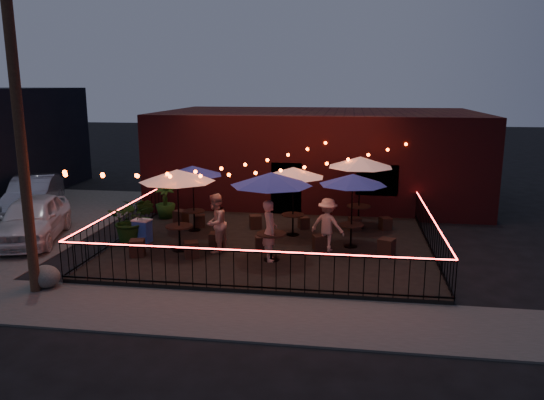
{
  "coord_description": "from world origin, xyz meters",
  "views": [
    {
      "loc": [
        2.43,
        -14.29,
        5.21
      ],
      "look_at": [
        -0.06,
        2.54,
        1.47
      ],
      "focal_mm": 35.0,
      "sensor_mm": 36.0,
      "label": 1
    }
  ],
  "objects": [
    {
      "name": "ground",
      "position": [
        0.0,
        0.0,
        0.0
      ],
      "size": [
        110.0,
        110.0,
        0.0
      ],
      "primitive_type": "plane",
      "color": "black",
      "rests_on": "ground"
    },
    {
      "name": "patio",
      "position": [
        0.0,
        2.0,
        0.07
      ],
      "size": [
        10.0,
        8.0,
        0.15
      ],
      "primitive_type": "cube",
      "color": "black",
      "rests_on": "ground"
    },
    {
      "name": "sidewalk",
      "position": [
        0.0,
        -3.25,
        0.03
      ],
      "size": [
        18.0,
        2.5,
        0.05
      ],
      "primitive_type": "cube",
      "color": "#3C3B38",
      "rests_on": "ground"
    },
    {
      "name": "brick_building",
      "position": [
        1.0,
        9.99,
        2.0
      ],
      "size": [
        14.0,
        8.0,
        4.0
      ],
      "color": "#3C1012",
      "rests_on": "ground"
    },
    {
      "name": "utility_pole",
      "position": [
        -5.4,
        -2.6,
        4.0
      ],
      "size": [
        0.26,
        0.26,
        8.0
      ],
      "primitive_type": "cylinder",
      "color": "#361F16",
      "rests_on": "ground"
    },
    {
      "name": "fence_front",
      "position": [
        0.0,
        -2.0,
        0.66
      ],
      "size": [
        10.0,
        0.04,
        1.04
      ],
      "color": "black",
      "rests_on": "patio"
    },
    {
      "name": "fence_left",
      "position": [
        -5.0,
        2.0,
        0.66
      ],
      "size": [
        0.04,
        8.0,
        1.04
      ],
      "rotation": [
        0.0,
        0.0,
        1.57
      ],
      "color": "black",
      "rests_on": "patio"
    },
    {
      "name": "fence_right",
      "position": [
        5.0,
        2.0,
        0.66
      ],
      "size": [
        0.04,
        8.0,
        1.04
      ],
      "rotation": [
        0.0,
        0.0,
        1.57
      ],
      "color": "black",
      "rests_on": "patio"
    },
    {
      "name": "festoon_lights",
      "position": [
        -1.01,
        1.7,
        2.52
      ],
      "size": [
        10.02,
        8.72,
        1.32
      ],
      "color": "red",
      "rests_on": "ground"
    },
    {
      "name": "cafe_table_0",
      "position": [
        -2.7,
        0.85,
        2.47
      ],
      "size": [
        2.86,
        2.86,
        2.54
      ],
      "rotation": [
        0.0,
        0.0,
        0.29
      ],
      "color": "black",
      "rests_on": "patio"
    },
    {
      "name": "cafe_table_1",
      "position": [
        -2.91,
        3.13,
        2.26
      ],
      "size": [
        2.31,
        2.31,
        2.31
      ],
      "rotation": [
        0.0,
        0.0,
        -0.11
      ],
      "color": "black",
      "rests_on": "patio"
    },
    {
      "name": "cafe_table_2",
      "position": [
        0.24,
        0.36,
        2.53
      ],
      "size": [
        2.47,
        2.47,
        2.61
      ],
      "rotation": [
        0.0,
        0.0,
        0.04
      ],
      "color": "black",
      "rests_on": "patio"
    },
    {
      "name": "cafe_table_3",
      "position": [
        0.58,
        3.05,
        2.29
      ],
      "size": [
        2.77,
        2.77,
        2.35
      ],
      "rotation": [
        0.0,
        0.0,
        -0.38
      ],
      "color": "black",
      "rests_on": "patio"
    },
    {
      "name": "cafe_table_4",
      "position": [
        2.55,
        2.01,
        2.29
      ],
      "size": [
        2.48,
        2.48,
        2.34
      ],
      "rotation": [
        0.0,
        0.0,
        -0.19
      ],
      "color": "black",
      "rests_on": "patio"
    },
    {
      "name": "cafe_table_5",
      "position": [
        2.81,
        4.39,
        2.49
      ],
      "size": [
        3.04,
        3.04,
        2.57
      ],
      "rotation": [
        0.0,
        0.0,
        -0.39
      ],
      "color": "black",
      "rests_on": "patio"
    },
    {
      "name": "bistro_chair_0",
      "position": [
        -3.78,
        0.13,
        0.4
      ],
      "size": [
        0.51,
        0.51,
        0.5
      ],
      "primitive_type": "cube",
      "rotation": [
        0.0,
        0.0,
        0.24
      ],
      "color": "black",
      "rests_on": "patio"
    },
    {
      "name": "bistro_chair_1",
      "position": [
        -2.15,
        0.26,
        0.39
      ],
      "size": [
        0.53,
        0.53,
        0.48
      ],
      "primitive_type": "cube",
      "rotation": [
        0.0,
        0.0,
        3.55
      ],
      "color": "black",
      "rests_on": "patio"
    },
    {
      "name": "bistro_chair_2",
      "position": [
        -3.66,
        3.92,
        0.4
      ],
      "size": [
        0.56,
        0.56,
        0.51
      ],
      "primitive_type": "cube",
      "rotation": [
        0.0,
        0.0,
        -0.38
      ],
      "color": "black",
      "rests_on": "patio"
    },
    {
      "name": "bistro_chair_3",
      "position": [
        -2.85,
        3.63,
        0.37
      ],
      "size": [
        0.44,
        0.44,
        0.44
      ],
      "primitive_type": "cube",
      "rotation": [
        0.0,
        0.0,
        3.35
      ],
      "color": "black",
      "rests_on": "patio"
    },
    {
      "name": "bistro_chair_4",
      "position": [
        -1.61,
        1.18,
        0.4
      ],
      "size": [
        0.46,
        0.46,
        0.51
      ],
      "primitive_type": "cube",
      "rotation": [
        0.0,
        0.0,
        0.08
      ],
      "color": "black",
      "rests_on": "patio"
    },
    {
      "name": "bistro_chair_5",
      "position": [
        -0.24,
        1.36,
        0.35
      ],
      "size": [
        0.42,
        0.42,
        0.4
      ],
      "primitive_type": "cube",
      "rotation": [
        0.0,
        0.0,
        3.43
      ],
      "color": "black",
      "rests_on": "patio"
    },
    {
      "name": "bistro_chair_6",
      "position": [
        -0.83,
        3.72,
        0.39
      ],
      "size": [
        0.51,
        0.51,
        0.48
      ],
      "primitive_type": "cube",
      "rotation": [
        0.0,
        0.0,
        0.31
      ],
      "color": "black",
      "rests_on": "patio"
    },
    {
      "name": "bistro_chair_7",
      "position": [
        0.88,
        3.96,
        0.36
      ],
      "size": [
        0.46,
        0.46,
        0.41
      ],
      "primitive_type": "cube",
      "rotation": [
        0.0,
        0.0,
        3.55
      ],
      "color": "black",
      "rests_on": "patio"
    },
    {
      "name": "bistro_chair_8",
      "position": [
        1.6,
        1.5,
        0.39
      ],
      "size": [
        0.51,
        0.51,
        0.48
      ],
      "primitive_type": "cube",
      "rotation": [
        0.0,
        0.0,
        0.32
      ],
      "color": "black",
      "rests_on": "patio"
    },
    {
      "name": "bistro_chair_9",
      "position": [
        3.61,
        1.3,
        0.41
      ],
      "size": [
        0.58,
        0.58,
        0.52
      ],
      "primitive_type": "cube",
      "rotation": [
        0.0,
        0.0,
        2.72
      ],
      "color": "black",
      "rests_on": "patio"
    },
    {
      "name": "bistro_chair_10",
      "position": [
        2.67,
        4.0,
        0.38
      ],
      "size": [
        0.5,
        0.5,
        0.46
      ],
      "primitive_type": "cube",
      "rotation": [
        0.0,
        0.0,
        0.36
      ],
      "color": "black",
      "rests_on": "patio"
    },
    {
      "name": "bistro_chair_11",
      "position": [
        3.76,
        4.24,
        0.37
      ],
      "size": [
        0.49,
        0.49,
        0.44
      ],
      "primitive_type": "cube",
      "rotation": [
        0.0,
        0.0,
        3.55
      ],
      "color": "black",
      "rests_on": "patio"
    },
    {
      "name": "patron_a",
      "position": [
        0.2,
        0.33,
        1.05
      ],
      "size": [
        0.6,
        0.75,
        1.79
      ],
      "primitive_type": "imported",
      "rotation": [
        0.0,
        0.0,
        1.85
      ],
      "color": "#E3B38F",
      "rests_on": "patio"
    },
    {
      "name": "patron_b",
      "position": [
        -1.56,
        0.89,
        1.06
      ],
      "size": [
        0.86,
        1.01,
        1.82
      ],
      "primitive_type": "imported",
      "rotation": [
        0.0,
        0.0,
        -1.78
      ],
      "color": "tan",
      "rests_on": "patio"
    },
    {
      "name": "patron_c",
      "position": [
        1.82,
        1.5,
        0.98
      ],
      "size": [
        1.22,
        0.95,
        1.66
      ],
      "primitive_type": "imported",
      "rotation": [
        0.0,
        0.0,
        2.78
      ],
      "color": "beige",
      "rests_on": "patio"
    },
    {
      "name": "potted_shrub_a",
      "position": [
        -4.55,
        1.51,
        0.89
      ],
      "size": [
        1.58,
        1.46,
        1.48
      ],
      "primitive_type": "imported",
      "rotation": [
        0.0,
        0.0,
        0.26
      ],
      "color": "#1F4112",
      "rests_on": "patio"
    },
    {
      "name": "potted_shrub_b",
      "position": [
        -4.41,
        2.31,
        0.79
      ],
      "size": [
        0.79,
        0.68,
        1.28
      ],
      "primitive_type": "imported",
      "rotation": [
        0.0,
        0.0,
        -0.17
      ],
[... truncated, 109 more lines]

